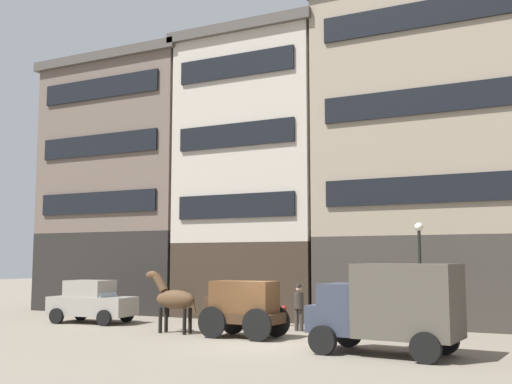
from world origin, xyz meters
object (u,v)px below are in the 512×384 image
sedan_parked_curb (92,302)px  pedestrian_officer (299,305)px  fire_hydrant_curbside (284,315)px  cargo_wagon (243,305)px  draft_horse (173,299)px  delivery_truck_near (388,305)px  streetlamp_curbside (420,261)px

sedan_parked_curb → pedestrian_officer: bearing=7.6°
sedan_parked_curb → fire_hydrant_curbside: size_ratio=4.63×
cargo_wagon → draft_horse: (-2.95, 0.00, 0.12)m
draft_horse → sedan_parked_curb: bearing=163.9°
fire_hydrant_curbside → sedan_parked_curb: bearing=-161.6°
draft_horse → delivery_truck_near: delivery_truck_near is taller
cargo_wagon → sedan_parked_curb: cargo_wagon is taller
cargo_wagon → fire_hydrant_curbside: bearing=93.6°
cargo_wagon → fire_hydrant_curbside: size_ratio=3.56×
draft_horse → fire_hydrant_curbside: 5.03m
sedan_parked_curb → delivery_truck_near: bearing=-12.9°
pedestrian_officer → fire_hydrant_curbside: bearing=131.8°
draft_horse → streetlamp_curbside: (8.39, 3.86, 1.40)m
draft_horse → sedan_parked_curb: 5.49m
streetlamp_curbside → cargo_wagon: bearing=-144.6°
draft_horse → fire_hydrant_curbside: size_ratio=2.83×
pedestrian_officer → streetlamp_curbside: bearing=14.1°
cargo_wagon → fire_hydrant_curbside: (-0.27, 4.17, -0.72)m
pedestrian_officer → streetlamp_curbside: 4.87m
delivery_truck_near → streetlamp_curbside: streetlamp_curbside is taller
draft_horse → streetlamp_curbside: 9.34m
pedestrian_officer → fire_hydrant_curbside: (-1.27, 1.43, -0.55)m
delivery_truck_near → fire_hydrant_curbside: size_ratio=5.40×
cargo_wagon → pedestrian_officer: (1.01, 2.75, -0.17)m
pedestrian_officer → fire_hydrant_curbside: 1.99m
cargo_wagon → pedestrian_officer: bearing=69.9°
pedestrian_officer → streetlamp_curbside: streetlamp_curbside is taller
cargo_wagon → fire_hydrant_curbside: cargo_wagon is taller
sedan_parked_curb → fire_hydrant_curbside: (7.95, 2.65, -0.49)m
draft_horse → sedan_parked_curb: (-5.26, 1.52, -0.36)m
draft_horse → streetlamp_curbside: size_ratio=0.57×
sedan_parked_curb → pedestrian_officer: (9.22, 1.23, 0.07)m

